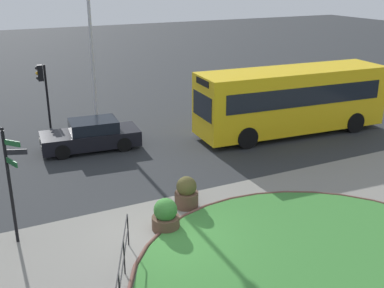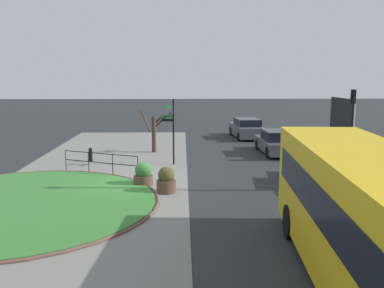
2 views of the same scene
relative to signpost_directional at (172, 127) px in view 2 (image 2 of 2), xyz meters
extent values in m
plane|color=#282B2D|center=(3.89, -1.69, -2.04)|extent=(120.00, 120.00, 0.00)
cube|color=gray|center=(3.89, -3.46, -2.03)|extent=(32.00, 8.47, 0.02)
cylinder|color=#387A33|center=(6.87, -5.53, -1.99)|extent=(10.13, 10.13, 0.10)
torus|color=brown|center=(6.87, -5.53, -1.99)|extent=(10.44, 10.44, 0.11)
cylinder|color=black|center=(-0.04, 0.07, -0.34)|extent=(0.09, 0.09, 3.41)
sphere|color=black|center=(-0.04, 0.07, 1.42)|extent=(0.10, 0.10, 0.10)
cube|color=#195128|center=(0.15, -0.16, 1.06)|extent=(0.36, 0.42, 0.15)
cube|color=black|center=(0.25, -0.04, 0.75)|extent=(0.52, 0.22, 0.15)
cube|color=#195128|center=(0.07, -0.25, 0.55)|extent=(0.23, 0.56, 0.15)
cube|color=black|center=(-0.06, -0.24, 0.36)|extent=(0.06, 0.53, 0.15)
cylinder|color=black|center=(-0.89, -4.55, -1.71)|extent=(0.21, 0.21, 0.66)
sphere|color=black|center=(-0.89, -4.55, -1.35)|extent=(0.20, 0.20, 0.20)
cube|color=black|center=(1.98, -3.45, -1.03)|extent=(1.65, 3.81, 0.03)
cube|color=black|center=(1.98, -3.45, -1.49)|extent=(1.65, 3.81, 0.03)
cylinder|color=black|center=(2.79, -1.55, -1.54)|extent=(0.04, 0.04, 1.01)
cylinder|color=black|center=(2.25, -2.81, -1.54)|extent=(0.04, 0.04, 1.01)
cylinder|color=black|center=(1.71, -4.08, -1.54)|extent=(0.04, 0.04, 1.01)
cylinder|color=black|center=(1.17, -5.35, -1.54)|extent=(0.04, 0.04, 1.01)
cube|color=yellow|center=(13.22, 4.67, -0.34)|extent=(9.46, 3.04, 2.86)
cube|color=black|center=(13.13, 3.45, 0.06)|extent=(8.19, 0.57, 0.88)
cube|color=black|center=(8.55, 4.98, -0.19)|extent=(0.15, 1.98, 1.10)
cube|color=black|center=(8.55, 4.98, 0.87)|extent=(0.11, 1.33, 0.28)
cylinder|color=black|center=(10.17, 3.76, -1.54)|extent=(1.02, 0.37, 1.00)
cylinder|color=black|center=(10.32, 5.98, -1.54)|extent=(1.02, 0.37, 1.00)
cube|color=#474C51|center=(-3.11, 6.28, -1.54)|extent=(4.46, 2.04, 0.66)
cube|color=black|center=(-2.93, 6.29, -0.91)|extent=(2.19, 1.71, 0.59)
cube|color=#EAEACC|center=(-5.28, 5.63, -1.50)|extent=(0.03, 0.20, 0.12)
cube|color=#EAEACC|center=(-5.33, 6.73, -1.50)|extent=(0.03, 0.20, 0.12)
cylinder|color=black|center=(-4.43, 5.38, -1.72)|extent=(0.65, 0.25, 0.64)
cylinder|color=black|center=(-4.51, 7.06, -1.72)|extent=(0.65, 0.25, 0.64)
cylinder|color=black|center=(-1.71, 5.51, -1.72)|extent=(0.65, 0.25, 0.64)
cylinder|color=black|center=(-1.79, 7.18, -1.72)|extent=(0.65, 0.25, 0.64)
cube|color=#474C51|center=(-9.37, 5.39, -1.48)|extent=(4.54, 2.27, 0.77)
cube|color=black|center=(-9.20, 5.41, -0.84)|extent=(2.33, 1.85, 0.52)
cube|color=#EAEACC|center=(-11.52, 4.63, -1.45)|extent=(0.04, 0.20, 0.12)
cube|color=#EAEACC|center=(-11.62, 5.76, -1.45)|extent=(0.04, 0.20, 0.12)
cylinder|color=black|center=(-10.65, 4.41, -1.72)|extent=(0.66, 0.28, 0.64)
cylinder|color=black|center=(-10.81, 6.13, -1.72)|extent=(0.66, 0.28, 0.64)
cylinder|color=black|center=(-7.94, 4.66, -1.72)|extent=(0.66, 0.28, 0.64)
cylinder|color=black|center=(-8.10, 6.38, -1.72)|extent=(0.66, 0.28, 0.64)
cube|color=black|center=(3.91, 6.75, -1.54)|extent=(4.39, 2.15, 0.65)
cube|color=black|center=(4.08, 6.74, -0.97)|extent=(2.17, 1.73, 0.50)
cube|color=#EAEACC|center=(1.75, 6.44, -1.51)|extent=(0.04, 0.20, 0.12)
cube|color=#EAEACC|center=(1.85, 7.48, -1.51)|extent=(0.04, 0.20, 0.12)
cylinder|color=black|center=(2.53, 6.09, -1.72)|extent=(0.66, 0.28, 0.64)
cylinder|color=black|center=(2.68, 7.67, -1.72)|extent=(0.66, 0.28, 0.64)
cylinder|color=black|center=(5.15, 5.84, -1.72)|extent=(0.66, 0.28, 0.64)
cylinder|color=black|center=(5.30, 7.42, -1.72)|extent=(0.66, 0.28, 0.64)
cylinder|color=black|center=(-0.68, 9.87, -0.06)|extent=(0.11, 0.11, 3.96)
cube|color=black|center=(-0.88, 9.92, 1.53)|extent=(0.31, 0.31, 0.78)
sphere|color=black|center=(-1.03, 9.95, 1.77)|extent=(0.16, 0.16, 0.16)
sphere|color=#F2A519|center=(-1.03, 9.95, 1.53)|extent=(0.16, 0.16, 0.16)
sphere|color=black|center=(-1.03, 9.95, 1.28)|extent=(0.16, 0.16, 0.16)
cylinder|color=black|center=(-7.41, 11.32, -1.01)|extent=(0.12, 0.12, 2.07)
cylinder|color=black|center=(-5.05, 11.57, -1.01)|extent=(0.12, 0.12, 2.07)
cube|color=silver|center=(-6.23, 11.44, 0.03)|extent=(3.16, 0.45, 2.09)
cube|color=black|center=(-6.23, 11.37, 0.03)|extent=(3.24, 0.37, 2.19)
cylinder|color=brown|center=(4.11, -1.18, -1.83)|extent=(0.85, 0.85, 0.43)
sphere|color=#33702D|center=(4.11, -1.18, -1.38)|extent=(0.72, 0.72, 0.72)
cylinder|color=brown|center=(5.32, -0.13, -1.77)|extent=(0.79, 0.79, 0.54)
sphere|color=#4C4723|center=(5.32, -0.13, -1.29)|extent=(0.67, 0.67, 0.67)
cylinder|color=#423323|center=(-3.54, -1.21, -0.92)|extent=(0.27, 0.27, 2.24)
cylinder|color=#423323|center=(-3.77, -0.94, -0.04)|extent=(0.68, 0.59, 0.55)
cylinder|color=#423323|center=(-3.93, -0.90, -0.27)|extent=(0.77, 0.92, 0.91)
cylinder|color=#423323|center=(-3.24, -1.69, -0.04)|extent=(1.09, 0.74, 1.22)
camera|label=1|loc=(-0.80, -12.89, 5.32)|focal=44.19mm
camera|label=2|loc=(22.07, 0.56, 2.85)|focal=39.40mm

